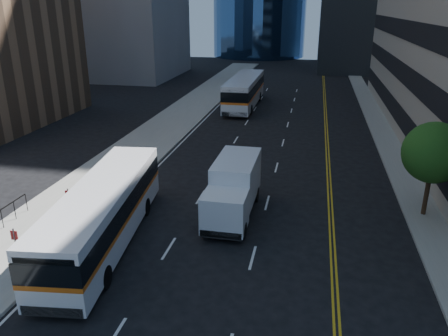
% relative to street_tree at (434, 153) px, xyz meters
% --- Properties ---
extents(ground, '(160.00, 160.00, 0.00)m').
position_rel_street_tree_xyz_m(ground, '(-9.00, -8.00, -3.64)').
color(ground, black).
rests_on(ground, ground).
extents(sidewalk_west, '(5.00, 90.00, 0.15)m').
position_rel_street_tree_xyz_m(sidewalk_west, '(-19.50, 17.00, -3.57)').
color(sidewalk_west, gray).
rests_on(sidewalk_west, ground).
extents(sidewalk_east, '(2.00, 90.00, 0.15)m').
position_rel_street_tree_xyz_m(sidewalk_east, '(-0.00, 17.00, -3.57)').
color(sidewalk_east, gray).
rests_on(sidewalk_east, ground).
extents(street_tree, '(3.20, 3.20, 5.10)m').
position_rel_street_tree_xyz_m(street_tree, '(0.00, 0.00, 0.00)').
color(street_tree, '#332114').
rests_on(street_tree, sidewalk_east).
extents(bus_front, '(3.90, 11.83, 2.99)m').
position_rel_street_tree_xyz_m(bus_front, '(-15.60, -6.09, -2.01)').
color(bus_front, silver).
rests_on(bus_front, ground).
extents(bus_rear, '(2.84, 12.74, 3.28)m').
position_rel_street_tree_xyz_m(bus_rear, '(-13.86, 24.97, -1.85)').
color(bus_rear, white).
rests_on(bus_rear, ground).
extents(box_truck, '(2.20, 6.27, 3.00)m').
position_rel_street_tree_xyz_m(box_truck, '(-10.15, -1.92, -2.06)').
color(box_truck, white).
rests_on(box_truck, ground).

